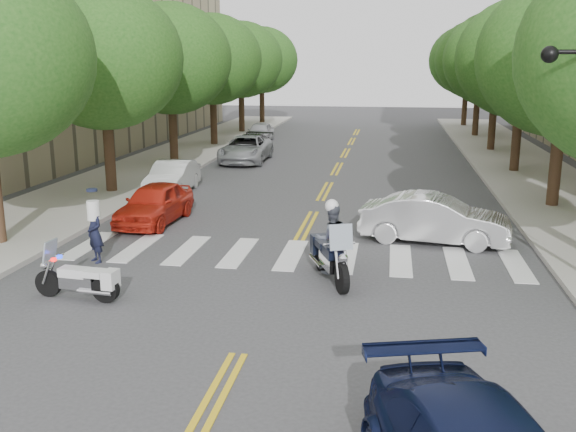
% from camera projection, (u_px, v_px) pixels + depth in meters
% --- Properties ---
extents(ground, '(140.00, 140.00, 0.00)m').
position_uv_depth(ground, '(238.00, 354.00, 12.16)').
color(ground, '#38383A').
rests_on(ground, ground).
extents(sidewalk_left, '(5.00, 60.00, 0.15)m').
position_uv_depth(sidewalk_left, '(162.00, 163.00, 34.72)').
color(sidewalk_left, '#9E9991').
rests_on(sidewalk_left, ground).
extents(sidewalk_right, '(5.00, 60.00, 0.15)m').
position_uv_depth(sidewalk_right, '(528.00, 172.00, 31.79)').
color(sidewalk_right, '#9E9991').
rests_on(sidewalk_right, ground).
extents(tree_l_1, '(6.40, 6.40, 8.45)m').
position_uv_depth(tree_l_1, '(103.00, 58.00, 25.65)').
color(tree_l_1, '#382316').
rests_on(tree_l_1, ground).
extents(tree_l_2, '(6.40, 6.40, 8.45)m').
position_uv_depth(tree_l_2, '(170.00, 59.00, 33.33)').
color(tree_l_2, '#382316').
rests_on(tree_l_2, ground).
extents(tree_l_3, '(6.40, 6.40, 8.45)m').
position_uv_depth(tree_l_3, '(212.00, 59.00, 41.01)').
color(tree_l_3, '#382316').
rests_on(tree_l_3, ground).
extents(tree_l_4, '(6.40, 6.40, 8.45)m').
position_uv_depth(tree_l_4, '(241.00, 60.00, 48.69)').
color(tree_l_4, '#382316').
rests_on(tree_l_4, ground).
extents(tree_l_5, '(6.40, 6.40, 8.45)m').
position_uv_depth(tree_l_5, '(262.00, 60.00, 56.37)').
color(tree_l_5, '#382316').
rests_on(tree_l_5, ground).
extents(tree_r_1, '(6.40, 6.40, 8.45)m').
position_uv_depth(tree_r_1, '(566.00, 57.00, 22.94)').
color(tree_r_1, '#382316').
rests_on(tree_r_1, ground).
extents(tree_r_2, '(6.40, 6.40, 8.45)m').
position_uv_depth(tree_r_2, '(523.00, 59.00, 30.62)').
color(tree_r_2, '#382316').
rests_on(tree_r_2, ground).
extents(tree_r_3, '(6.40, 6.40, 8.45)m').
position_uv_depth(tree_r_3, '(497.00, 59.00, 38.30)').
color(tree_r_3, '#382316').
rests_on(tree_r_3, ground).
extents(tree_r_4, '(6.40, 6.40, 8.45)m').
position_uv_depth(tree_r_4, '(480.00, 60.00, 45.97)').
color(tree_r_4, '#382316').
rests_on(tree_r_4, ground).
extents(tree_r_5, '(6.40, 6.40, 8.45)m').
position_uv_depth(tree_r_5, '(468.00, 60.00, 53.65)').
color(tree_r_5, '#382316').
rests_on(tree_r_5, ground).
extents(motorcycle_police, '(1.26, 2.48, 2.11)m').
position_uv_depth(motorcycle_police, '(331.00, 244.00, 16.11)').
color(motorcycle_police, black).
rests_on(motorcycle_police, ground).
extents(motorcycle_parked, '(2.16, 0.62, 1.39)m').
position_uv_depth(motorcycle_parked, '(84.00, 280.00, 14.83)').
color(motorcycle_parked, black).
rests_on(motorcycle_parked, ground).
extents(officer_standing, '(0.72, 0.70, 1.67)m').
position_uv_depth(officer_standing, '(95.00, 233.00, 17.58)').
color(officer_standing, black).
rests_on(officer_standing, ground).
extents(convertible, '(4.70, 2.33, 1.48)m').
position_uv_depth(convertible, '(435.00, 219.00, 19.51)').
color(convertible, silver).
rests_on(convertible, ground).
extents(parked_car_a, '(1.83, 4.14, 1.39)m').
position_uv_depth(parked_car_a, '(155.00, 203.00, 21.92)').
color(parked_car_a, red).
rests_on(parked_car_a, ground).
extents(parked_car_b, '(1.65, 4.19, 1.36)m').
position_uv_depth(parked_car_b, '(172.00, 177.00, 26.89)').
color(parked_car_b, silver).
rests_on(parked_car_b, ground).
extents(parked_car_c, '(2.52, 5.22, 1.43)m').
position_uv_depth(parked_car_c, '(246.00, 149.00, 35.35)').
color(parked_car_c, gray).
rests_on(parked_car_c, ground).
extents(parked_car_d, '(2.24, 4.88, 1.38)m').
position_uv_depth(parked_car_d, '(250.00, 147.00, 36.32)').
color(parked_car_d, black).
rests_on(parked_car_d, ground).
extents(parked_car_e, '(1.63, 3.93, 1.33)m').
position_uv_depth(parked_car_e, '(260.00, 132.00, 44.54)').
color(parked_car_e, '#AAAAB0').
rests_on(parked_car_e, ground).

